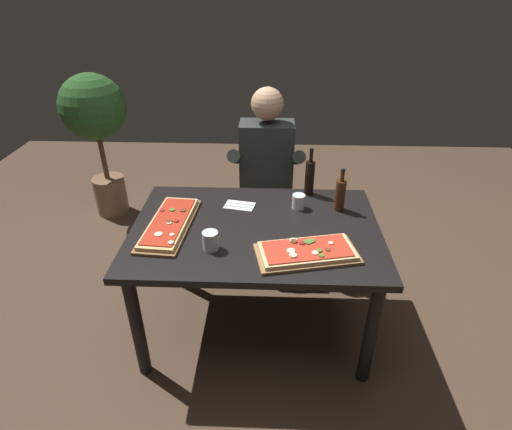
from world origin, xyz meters
The scene contains 12 objects.
ground_plane centered at (0.00, 0.00, 0.00)m, with size 6.40×6.40×0.00m, color #4C3828.
dining_table centered at (0.00, 0.00, 0.64)m, with size 1.40×0.96×0.74m.
pizza_rectangular_front centered at (0.27, -0.25, 0.76)m, with size 0.55×0.35×0.05m.
pizza_rectangular_left centered at (-0.49, -0.01, 0.76)m, with size 0.27×0.60×0.05m.
wine_bottle_dark centered at (0.33, 0.41, 0.86)m, with size 0.06×0.06×0.31m.
oil_bottle_amber centered at (0.49, 0.22, 0.84)m, with size 0.06×0.06×0.27m.
tumbler_near_camera centered at (-0.22, -0.22, 0.79)m, with size 0.08×0.08×0.10m.
tumbler_far_side centered at (0.25, 0.23, 0.78)m, with size 0.08×0.08×0.09m.
napkin_cutlery_set centered at (-0.11, 0.23, 0.74)m, with size 0.20×0.14×0.01m.
diner_chair centered at (0.05, 0.86, 0.49)m, with size 0.44×0.44×0.87m.
seated_diner centered at (0.05, 0.74, 0.74)m, with size 0.53×0.41×1.33m.
potted_plant_corner centered at (-1.42, 1.38, 0.88)m, with size 0.55×0.55×1.28m.
Camera 1 is at (0.08, -1.93, 1.98)m, focal length 28.61 mm.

